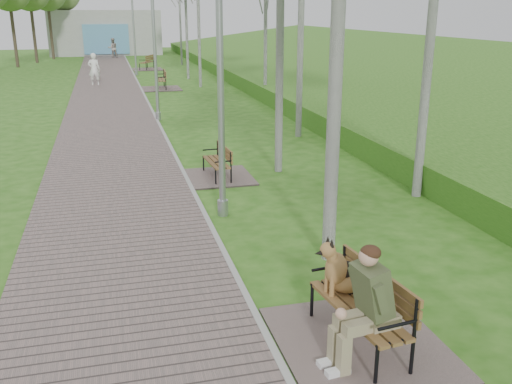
{
  "coord_description": "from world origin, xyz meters",
  "views": [
    {
      "loc": [
        -1.76,
        -6.3,
        4.07
      ],
      "look_at": [
        0.45,
        2.19,
        1.25
      ],
      "focal_mm": 40.0,
      "sensor_mm": 36.0,
      "label": 1
    }
  ],
  "objects": [
    {
      "name": "lamp_post_near",
      "position": [
        0.37,
        4.6,
        2.68
      ],
      "size": [
        0.22,
        0.22,
        5.73
      ],
      "color": "#96989D",
      "rests_on": "ground"
    },
    {
      "name": "pedestrian_far",
      "position": [
        -1.01,
        46.06,
        0.85
      ],
      "size": [
        0.93,
        0.78,
        1.7
      ],
      "primitive_type": "imported",
      "rotation": [
        0.0,
        0.0,
        3.32
      ],
      "color": "#9D9389",
      "rests_on": "ground"
    },
    {
      "name": "bench_second",
      "position": [
        0.77,
        7.34,
        0.19
      ],
      "size": [
        1.65,
        1.84,
        1.02
      ],
      "color": "#675853",
      "rests_on": "ground"
    },
    {
      "name": "pedestrian_near",
      "position": [
        -2.37,
        27.05,
        0.89
      ],
      "size": [
        0.68,
        0.48,
        1.78
      ],
      "primitive_type": "imported",
      "rotation": [
        0.0,
        0.0,
        3.06
      ],
      "color": "white",
      "rests_on": "ground"
    },
    {
      "name": "ground",
      "position": [
        0.0,
        0.0,
        0.0
      ],
      "size": [
        120.0,
        120.0,
        0.0
      ],
      "primitive_type": "plane",
      "color": "#275E14",
      "rests_on": "ground"
    },
    {
      "name": "building_north",
      "position": [
        -1.5,
        50.97,
        1.99
      ],
      "size": [
        10.0,
        5.2,
        4.0
      ],
      "color": "#9E9E99",
      "rests_on": "ground"
    },
    {
      "name": "bench_main",
      "position": [
        1.0,
        -0.58,
        0.51
      ],
      "size": [
        2.05,
        2.27,
        1.78
      ],
      "color": "#675853",
      "rests_on": "ground"
    },
    {
      "name": "bench_far",
      "position": [
        1.08,
        35.36,
        0.24
      ],
      "size": [
        2.04,
        2.26,
        1.25
      ],
      "color": "#675853",
      "rests_on": "ground"
    },
    {
      "name": "bench_third",
      "position": [
        1.02,
        24.66,
        0.23
      ],
      "size": [
        2.0,
        2.23,
        1.23
      ],
      "color": "#675853",
      "rests_on": "ground"
    },
    {
      "name": "kerb",
      "position": [
        0.0,
        21.5,
        0.03
      ],
      "size": [
        0.1,
        67.0,
        0.05
      ],
      "primitive_type": "cube",
      "color": "#999993",
      "rests_on": "ground"
    },
    {
      "name": "lamp_post_second",
      "position": [
        0.07,
        15.66,
        2.51
      ],
      "size": [
        0.21,
        0.21,
        5.37
      ],
      "color": "#96989D",
      "rests_on": "ground"
    },
    {
      "name": "lamp_post_third",
      "position": [
        0.16,
        31.89,
        2.49
      ],
      "size": [
        0.21,
        0.21,
        5.34
      ],
      "color": "#96989D",
      "rests_on": "ground"
    },
    {
      "name": "walkway",
      "position": [
        -1.75,
        21.5,
        0.02
      ],
      "size": [
        3.5,
        67.0,
        0.04
      ],
      "primitive_type": "cube",
      "color": "#675853",
      "rests_on": "ground"
    },
    {
      "name": "embankment",
      "position": [
        12.0,
        20.0,
        0.0
      ],
      "size": [
        14.0,
        70.0,
        1.6
      ],
      "primitive_type": "cube",
      "color": "#5C9232",
      "rests_on": "ground"
    }
  ]
}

